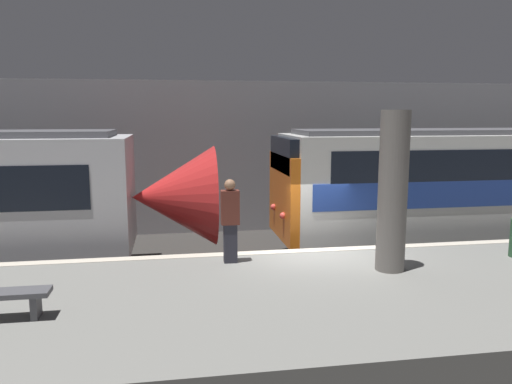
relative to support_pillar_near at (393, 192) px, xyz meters
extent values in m
plane|color=#33302D|center=(-1.13, 1.80, -2.73)|extent=(120.00, 120.00, 0.00)
cube|color=slate|center=(-1.13, -0.89, -2.16)|extent=(40.00, 5.37, 1.13)
cube|color=beige|center=(-1.13, 1.65, -1.60)|extent=(40.00, 0.30, 0.01)
cube|color=#939399|center=(-1.13, 8.63, -0.03)|extent=(50.00, 0.15, 5.40)
cylinder|color=slate|center=(0.00, 0.00, 0.00)|extent=(0.58, 0.58, 3.20)
cone|color=red|center=(-4.28, 4.25, -0.67)|extent=(2.20, 2.69, 2.69)
sphere|color=#F2EFCC|center=(-3.33, 4.25, -1.11)|extent=(0.20, 0.20, 0.20)
cube|color=orange|center=(-1.26, 4.25, -0.76)|extent=(0.25, 2.78, 2.35)
cube|color=black|center=(-1.26, 4.25, 0.42)|extent=(0.25, 2.49, 0.94)
sphere|color=#EA4C42|center=(-1.41, 3.61, -1.17)|extent=(0.18, 0.18, 0.18)
sphere|color=#EA4C42|center=(-1.41, 4.88, -1.17)|extent=(0.18, 0.18, 0.18)
cube|color=#2D2D38|center=(-3.12, 1.04, -1.19)|extent=(0.28, 0.20, 0.83)
cube|color=brown|center=(-3.12, 1.04, -0.41)|extent=(0.38, 0.24, 0.72)
sphere|color=#9E7051|center=(-3.12, 1.04, 0.06)|extent=(0.23, 0.23, 0.23)
cube|color=#4C4C51|center=(-6.43, -1.36, -1.40)|extent=(0.10, 0.32, 0.41)
camera|label=1|loc=(-4.28, -9.16, 1.53)|focal=35.00mm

